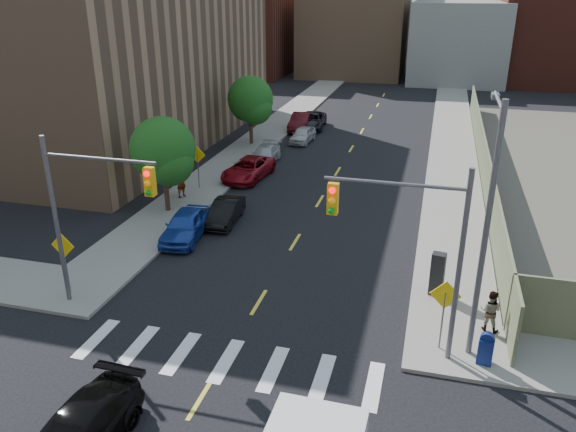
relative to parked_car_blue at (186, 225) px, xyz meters
The scene contains 27 objects.
sidewalk_nw 28.60m from the parked_car_blue, 94.51° to the left, with size 3.50×73.00×0.15m, color gray.
sidewalk_ne 31.44m from the parked_car_blue, 65.07° to the left, with size 3.50×73.00×0.15m, color gray.
fence_north 21.29m from the parked_car_blue, 44.82° to the left, with size 0.12×44.00×2.50m, color #686B4B.
building_nw 24.78m from the parked_car_blue, 134.14° to the left, with size 22.00×30.00×16.00m, color #8C6B4C.
bg_bldg_west 59.58m from the parked_car_blue, 106.14° to the left, with size 14.00×18.00×12.00m, color #592319.
bg_bldg_midwest 59.39m from the parked_car_blue, 90.49° to the left, with size 14.00×16.00×15.00m, color #8C6B4C.
bg_bldg_center 58.74m from the parked_car_blue, 76.68° to the left, with size 12.00×16.00×10.00m, color gray.
bg_bldg_east 65.50m from the parked_car_blue, 65.01° to the left, with size 18.00×18.00×16.00m, color #592319.
signal_nw 7.97m from the parked_car_blue, 93.96° to the right, with size 4.59×0.30×7.00m.
signal_ne 13.97m from the parked_car_blue, 31.35° to the right, with size 4.59×0.30×7.00m.
streetlight_ne 15.65m from the parked_car_blue, 23.99° to the right, with size 0.25×3.70×9.00m.
warn_sign_nw 7.01m from the parked_car_blue, 109.50° to the right, with size 1.06×0.06×2.83m.
warn_sign_ne 14.32m from the parked_car_blue, 27.09° to the right, with size 1.06×0.06×2.83m.
warn_sign_midwest 7.48m from the parked_car_blue, 108.18° to the left, with size 1.06×0.06×2.83m.
tree_west_near 4.81m from the parked_car_blue, 129.40° to the left, with size 3.66×3.64×5.52m.
tree_west_far 18.43m from the parked_car_blue, 97.90° to the left, with size 3.66×3.64×5.52m.
parked_car_blue is the anchor object (origin of this frame).
parked_car_black 2.77m from the parked_car_blue, 64.26° to the left, with size 1.31×3.76×1.24m, color black.
parked_car_red 9.89m from the parked_car_blue, 90.00° to the left, with size 2.27×4.92×1.37m, color maroon.
parked_car_silver 13.62m from the parked_car_blue, 90.00° to the left, with size 1.72×4.23×1.23m, color #A7ABAF.
parked_car_white 19.98m from the parked_car_blue, 86.27° to the left, with size 1.49×3.70×1.26m, color #B9B9B9.
parked_car_maroon 23.95m from the parked_car_blue, 89.68° to the left, with size 1.56×4.47×1.47m, color #440D12.
parked_car_grey 24.94m from the parked_car_blue, 87.97° to the left, with size 2.31×5.02×1.40m, color black.
mailbox 15.82m from the parked_car_blue, 26.25° to the right, with size 0.55×0.46×1.21m.
payphone 12.76m from the parked_car_blue, 12.08° to the right, with size 0.55×0.45×1.85m, color black.
pedestrian_west 5.82m from the parked_car_blue, 116.90° to the left, with size 0.69×0.45×1.90m, color gray.
pedestrian_east 15.23m from the parked_car_blue, 18.65° to the right, with size 0.79×0.62×1.63m, color gray.
Camera 1 is at (6.32, -10.92, 12.09)m, focal length 35.00 mm.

